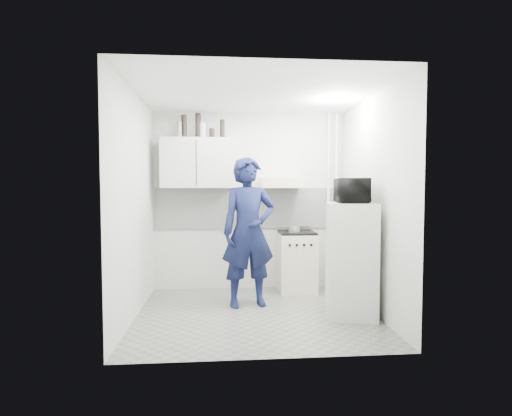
{
  "coord_description": "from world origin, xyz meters",
  "views": [
    {
      "loc": [
        -0.39,
        -4.66,
        1.51
      ],
      "look_at": [
        0.03,
        0.3,
        1.25
      ],
      "focal_mm": 28.0,
      "sensor_mm": 36.0,
      "label": 1
    }
  ],
  "objects": [
    {
      "name": "saucepan",
      "position": [
        0.63,
        0.94,
        0.92
      ],
      "size": [
        0.16,
        0.16,
        0.09
      ],
      "primitive_type": "cylinder",
      "color": "silver",
      "rests_on": "stove_top"
    },
    {
      "name": "floor",
      "position": [
        0.0,
        0.0,
        0.0
      ],
      "size": [
        2.8,
        2.8,
        0.0
      ],
      "primitive_type": "plane",
      "color": "#585858",
      "rests_on": "ground"
    },
    {
      "name": "wall_back",
      "position": [
        0.0,
        1.25,
        1.3
      ],
      "size": [
        2.8,
        0.0,
        2.8
      ],
      "primitive_type": "plane",
      "rotation": [
        1.57,
        0.0,
        0.0
      ],
      "color": "silver",
      "rests_on": "floor"
    },
    {
      "name": "wall_left",
      "position": [
        -1.4,
        0.0,
        1.3
      ],
      "size": [
        0.0,
        2.6,
        2.6
      ],
      "primitive_type": "plane",
      "rotation": [
        1.57,
        0.0,
        1.57
      ],
      "color": "silver",
      "rests_on": "floor"
    },
    {
      "name": "ceiling",
      "position": [
        0.0,
        0.0,
        2.6
      ],
      "size": [
        2.8,
        2.8,
        0.0
      ],
      "primitive_type": "plane",
      "color": "white",
      "rests_on": "wall_back"
    },
    {
      "name": "range_hood",
      "position": [
        0.45,
        1.0,
        1.57
      ],
      "size": [
        0.6,
        0.5,
        0.14
      ],
      "primitive_type": "cube",
      "color": "beige",
      "rests_on": "wall_back"
    },
    {
      "name": "fridge",
      "position": [
        1.1,
        -0.16,
        0.66
      ],
      "size": [
        0.64,
        0.64,
        1.33
      ],
      "primitive_type": "cube",
      "rotation": [
        0.0,
        0.0,
        -0.19
      ],
      "color": "silver",
      "rests_on": "floor"
    },
    {
      "name": "canister_a",
      "position": [
        -0.67,
        1.07,
        2.31
      ],
      "size": [
        0.09,
        0.09,
        0.22
      ],
      "primitive_type": "cylinder",
      "color": "#B2B7BC",
      "rests_on": "upper_cabinet"
    },
    {
      "name": "pipe_b",
      "position": [
        1.18,
        1.17,
        1.3
      ],
      "size": [
        0.04,
        0.04,
        2.6
      ],
      "primitive_type": "cylinder",
      "color": "beige",
      "rests_on": "floor"
    },
    {
      "name": "person",
      "position": [
        -0.06,
        0.36,
        0.94
      ],
      "size": [
        0.76,
        0.58,
        1.89
      ],
      "primitive_type": "imported",
      "rotation": [
        0.0,
        0.0,
        0.19
      ],
      "color": "#0F1536",
      "rests_on": "floor"
    },
    {
      "name": "stove_top",
      "position": [
        0.68,
        1.0,
        0.86
      ],
      "size": [
        0.5,
        0.5,
        0.03
      ],
      "primitive_type": "cube",
      "color": "black",
      "rests_on": "stove"
    },
    {
      "name": "wall_right",
      "position": [
        1.4,
        0.0,
        1.3
      ],
      "size": [
        0.0,
        2.6,
        2.6
      ],
      "primitive_type": "plane",
      "rotation": [
        1.57,
        0.0,
        -1.57
      ],
      "color": "silver",
      "rests_on": "floor"
    },
    {
      "name": "stove",
      "position": [
        0.68,
        1.0,
        0.42
      ],
      "size": [
        0.52,
        0.52,
        0.84
      ],
      "primitive_type": "cube",
      "color": "beige",
      "rests_on": "floor"
    },
    {
      "name": "bottle_c",
      "position": [
        -0.93,
        1.07,
        2.36
      ],
      "size": [
        0.08,
        0.08,
        0.33
      ],
      "primitive_type": "cylinder",
      "color": "black",
      "rests_on": "upper_cabinet"
    },
    {
      "name": "pipe_a",
      "position": [
        1.3,
        1.17,
        1.3
      ],
      "size": [
        0.05,
        0.05,
        2.6
      ],
      "primitive_type": "cylinder",
      "color": "beige",
      "rests_on": "floor"
    },
    {
      "name": "microwave",
      "position": [
        1.1,
        -0.16,
        1.47
      ],
      "size": [
        0.55,
        0.41,
        0.28
      ],
      "primitive_type": "imported",
      "rotation": [
        0.0,
        0.0,
        1.45
      ],
      "color": "black",
      "rests_on": "fridge"
    },
    {
      "name": "bottle_b",
      "position": [
        -0.98,
        1.07,
        2.32
      ],
      "size": [
        0.06,
        0.06,
        0.23
      ],
      "primitive_type": "cylinder",
      "color": "#B2B7BC",
      "rests_on": "upper_cabinet"
    },
    {
      "name": "backsplash",
      "position": [
        0.0,
        1.24,
        1.2
      ],
      "size": [
        2.74,
        0.03,
        0.6
      ],
      "primitive_type": "cube",
      "color": "white",
      "rests_on": "wall_back"
    },
    {
      "name": "bottle_d",
      "position": [
        -0.73,
        1.07,
        2.38
      ],
      "size": [
        0.08,
        0.08,
        0.35
      ],
      "primitive_type": "cylinder",
      "color": "black",
      "rests_on": "upper_cabinet"
    },
    {
      "name": "bottle_e",
      "position": [
        -0.39,
        1.07,
        2.33
      ],
      "size": [
        0.07,
        0.07,
        0.27
      ],
      "primitive_type": "cylinder",
      "color": "black",
      "rests_on": "upper_cabinet"
    },
    {
      "name": "ceiling_spot_fixture",
      "position": [
        1.0,
        0.2,
        2.57
      ],
      "size": [
        0.1,
        0.1,
        0.02
      ],
      "primitive_type": "cylinder",
      "color": "white",
      "rests_on": "ceiling"
    },
    {
      "name": "canister_b",
      "position": [
        -0.54,
        1.07,
        2.27
      ],
      "size": [
        0.07,
        0.07,
        0.14
      ],
      "primitive_type": "cylinder",
      "color": "black",
      "rests_on": "upper_cabinet"
    },
    {
      "name": "upper_cabinet",
      "position": [
        -0.75,
        1.07,
        1.85
      ],
      "size": [
        1.0,
        0.35,
        0.7
      ],
      "primitive_type": "cube",
      "color": "silver",
      "rests_on": "wall_back"
    }
  ]
}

